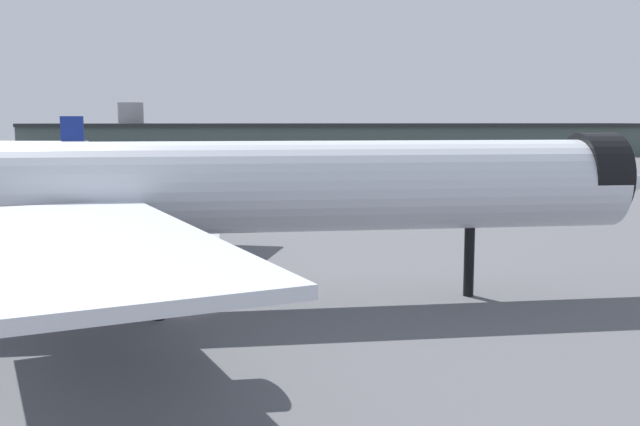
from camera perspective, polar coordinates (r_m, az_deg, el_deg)
ground at (r=52.52m, az=-10.92°, el=-7.54°), size 900.00×900.00×0.00m
airliner_near_gate at (r=52.35m, az=-9.62°, el=1.81°), size 70.12×63.92×19.12m
terminal_building at (r=270.23m, az=0.76°, el=5.84°), size 223.41×32.09×19.39m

